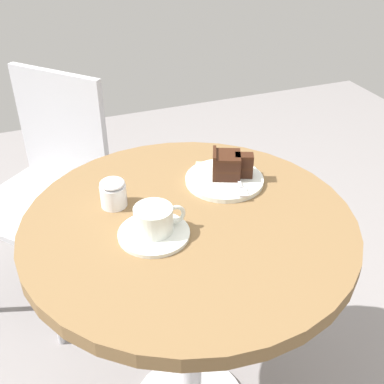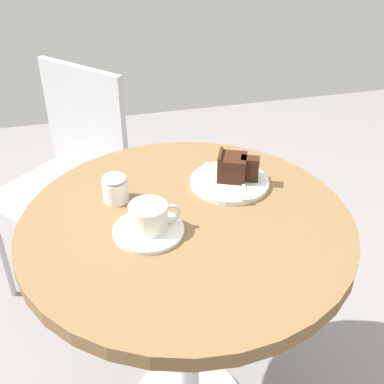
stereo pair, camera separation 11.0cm
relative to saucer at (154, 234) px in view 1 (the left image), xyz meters
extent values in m
cylinder|color=brown|center=(0.09, 0.03, -0.02)|extent=(0.76, 0.76, 0.03)
cylinder|color=silver|center=(0.09, 0.03, -0.37)|extent=(0.07, 0.07, 0.66)
cylinder|color=silver|center=(0.00, 0.00, 0.00)|extent=(0.16, 0.16, 0.01)
cylinder|color=silver|center=(0.00, 0.01, 0.03)|extent=(0.08, 0.08, 0.06)
cylinder|color=beige|center=(0.00, 0.01, 0.06)|extent=(0.07, 0.07, 0.00)
torus|color=silver|center=(0.05, 0.01, 0.03)|extent=(0.05, 0.01, 0.05)
cube|color=silver|center=(-0.01, 0.05, 0.01)|extent=(0.09, 0.03, 0.00)
ellipsoid|color=silver|center=(0.04, 0.06, 0.01)|extent=(0.02, 0.02, 0.00)
cylinder|color=silver|center=(0.23, 0.14, 0.00)|extent=(0.20, 0.20, 0.01)
cube|color=#381E14|center=(0.24, 0.15, 0.02)|extent=(0.09, 0.09, 0.02)
cube|color=#381E14|center=(0.28, 0.14, 0.02)|extent=(0.05, 0.05, 0.02)
cube|color=#381C0F|center=(0.24, 0.15, 0.03)|extent=(0.09, 0.09, 0.01)
cube|color=#381C0F|center=(0.28, 0.14, 0.03)|extent=(0.05, 0.05, 0.01)
cube|color=#381E14|center=(0.24, 0.15, 0.05)|extent=(0.09, 0.09, 0.02)
cube|color=#381E14|center=(0.28, 0.14, 0.05)|extent=(0.05, 0.05, 0.02)
cube|color=#381C0F|center=(0.24, 0.15, 0.07)|extent=(0.09, 0.09, 0.01)
cube|color=#381C0F|center=(0.28, 0.14, 0.07)|extent=(0.05, 0.05, 0.01)
cube|color=#381C0F|center=(0.21, 0.16, 0.04)|extent=(0.03, 0.06, 0.07)
cube|color=silver|center=(0.26, 0.14, 0.01)|extent=(0.04, 0.11, 0.00)
cube|color=silver|center=(0.24, 0.06, 0.01)|extent=(0.03, 0.04, 0.00)
cube|color=tan|center=(0.23, 0.17, 0.00)|extent=(0.19, 0.19, 0.00)
cube|color=tan|center=(0.24, 0.16, 0.00)|extent=(0.17, 0.17, 0.00)
cylinder|color=#BCBCC1|center=(-0.24, 0.42, -0.51)|extent=(0.02, 0.02, 0.42)
cylinder|color=#BCBCC1|center=(-0.22, 0.87, -0.51)|extent=(0.02, 0.02, 0.42)
cylinder|color=#BCBCC1|center=(0.00, 0.64, -0.51)|extent=(0.02, 0.02, 0.42)
cube|color=#BCBCC1|center=(-0.23, 0.65, -0.29)|extent=(0.54, 0.54, 0.02)
cube|color=#BCBCC1|center=(-0.10, 0.76, -0.08)|extent=(0.26, 0.28, 0.40)
cylinder|color=white|center=(-0.05, 0.14, 0.02)|extent=(0.06, 0.06, 0.05)
ellipsoid|color=white|center=(-0.05, 0.14, 0.06)|extent=(0.06, 0.06, 0.02)
camera|label=1|loc=(-0.21, -0.79, 0.64)|focal=45.00mm
camera|label=2|loc=(-0.11, -0.82, 0.64)|focal=45.00mm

